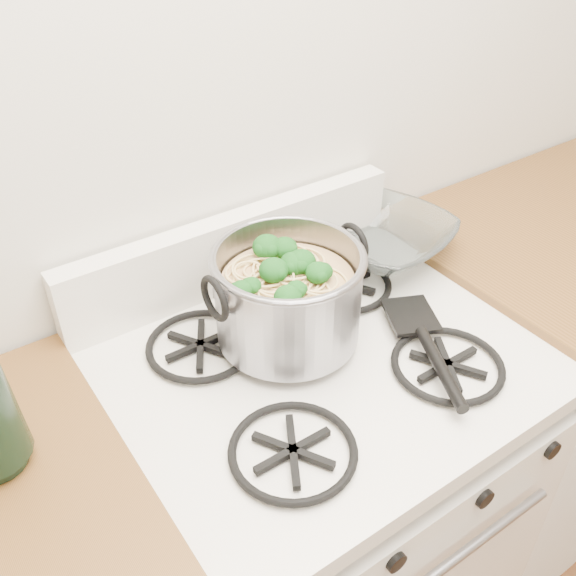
{
  "coord_description": "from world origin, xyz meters",
  "views": [
    {
      "loc": [
        -0.55,
        0.59,
        1.71
      ],
      "look_at": [
        -0.02,
        1.34,
        1.03
      ],
      "focal_mm": 40.0,
      "sensor_mm": 36.0,
      "label": 1
    }
  ],
  "objects_px": {
    "gas_range": "(316,511)",
    "spatula": "(411,312)",
    "glass_bowl": "(379,246)",
    "stock_pot": "(288,297)"
  },
  "relations": [
    {
      "from": "stock_pot",
      "to": "glass_bowl",
      "type": "height_order",
      "value": "stock_pot"
    },
    {
      "from": "spatula",
      "to": "glass_bowl",
      "type": "bearing_deg",
      "value": 88.62
    },
    {
      "from": "stock_pot",
      "to": "spatula",
      "type": "bearing_deg",
      "value": -23.31
    },
    {
      "from": "gas_range",
      "to": "stock_pot",
      "type": "bearing_deg",
      "value": 107.32
    },
    {
      "from": "stock_pot",
      "to": "glass_bowl",
      "type": "relative_size",
      "value": 2.52
    },
    {
      "from": "gas_range",
      "to": "spatula",
      "type": "bearing_deg",
      "value": -5.23
    },
    {
      "from": "stock_pot",
      "to": "spatula",
      "type": "xyz_separation_m",
      "value": [
        0.22,
        -0.1,
        -0.07
      ]
    },
    {
      "from": "gas_range",
      "to": "spatula",
      "type": "relative_size",
      "value": 2.98
    },
    {
      "from": "spatula",
      "to": "glass_bowl",
      "type": "distance_m",
      "value": 0.23
    },
    {
      "from": "spatula",
      "to": "gas_range",
      "type": "bearing_deg",
      "value": -160.74
    }
  ]
}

